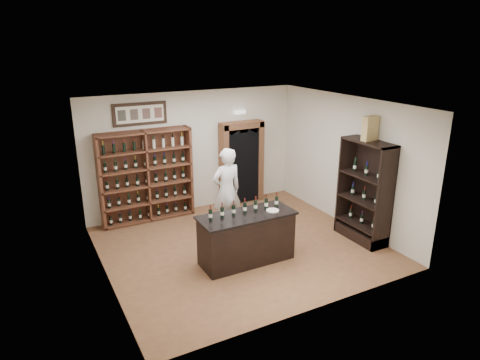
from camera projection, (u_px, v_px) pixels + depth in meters
name	position (u px, v px, depth m)	size (l,w,h in m)	color
floor	(241.00, 246.00, 9.06)	(5.50, 5.50, 0.00)	brown
ceiling	(241.00, 104.00, 8.11)	(5.50, 5.50, 0.00)	white
wall_back	(194.00, 151.00, 10.68)	(5.50, 0.04, 3.00)	beige
wall_left	(100.00, 203.00, 7.36)	(0.04, 5.00, 3.00)	beige
wall_right	(347.00, 162.00, 9.81)	(0.04, 5.00, 3.00)	beige
wine_shelf	(146.00, 176.00, 10.09)	(2.20, 0.38, 2.20)	brown
framed_picture	(140.00, 114.00, 9.74)	(1.25, 0.04, 0.52)	black
arched_doorway	(241.00, 161.00, 11.20)	(1.17, 0.35, 2.17)	black
emergency_light	(240.00, 112.00, 10.88)	(0.30, 0.10, 0.10)	white
tasting_counter	(246.00, 238.00, 8.31)	(1.88, 0.78, 1.00)	black
counter_bottle_0	(210.00, 215.00, 7.86)	(0.07, 0.07, 0.30)	black
counter_bottle_1	(222.00, 212.00, 7.96)	(0.07, 0.07, 0.30)	black
counter_bottle_2	(234.00, 210.00, 8.07)	(0.07, 0.07, 0.30)	black
counter_bottle_3	(245.00, 208.00, 8.18)	(0.07, 0.07, 0.30)	black
counter_bottle_4	(256.00, 206.00, 8.28)	(0.07, 0.07, 0.30)	black
counter_bottle_5	(266.00, 203.00, 8.39)	(0.07, 0.07, 0.30)	black
counter_bottle_6	(277.00, 201.00, 8.50)	(0.07, 0.07, 0.30)	black
side_cabinet	(364.00, 206.00, 9.19)	(0.48, 1.20, 2.20)	black
shopkeeper	(227.00, 191.00, 9.48)	(0.71, 0.47, 1.95)	silver
plate	(273.00, 210.00, 8.30)	(0.25, 0.25, 0.02)	silver
wine_crate	(370.00, 128.00, 8.67)	(0.36, 0.15, 0.50)	tan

